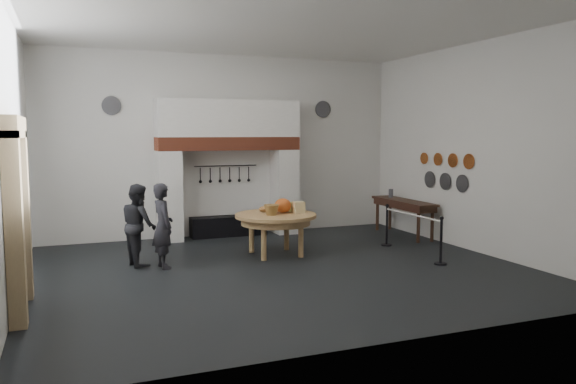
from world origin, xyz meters
name	(u,v)px	position (x,y,z in m)	size (l,w,h in m)	color
floor	(281,269)	(0.00, 0.00, 0.00)	(9.00, 8.00, 0.02)	black
ceiling	(281,26)	(0.00, 0.00, 4.50)	(9.00, 8.00, 0.02)	silver
wall_back	(225,146)	(0.00, 4.00, 2.25)	(9.00, 0.02, 4.50)	silver
wall_front	(400,160)	(0.00, -4.00, 2.25)	(9.00, 0.02, 4.50)	silver
wall_left	(12,153)	(-4.50, 0.00, 2.25)	(0.02, 8.00, 4.50)	silver
wall_right	(477,148)	(4.50, 0.00, 2.25)	(0.02, 8.00, 4.50)	silver
chimney_pier_left	(169,196)	(-1.48, 3.65, 1.07)	(0.55, 0.70, 2.15)	silver
chimney_pier_right	(284,191)	(1.48, 3.65, 1.07)	(0.55, 0.70, 2.15)	silver
hearth_brick_band	(228,144)	(0.00, 3.65, 2.31)	(3.50, 0.72, 0.32)	#9E442B
chimney_hood	(228,119)	(0.00, 3.65, 2.92)	(3.50, 0.70, 0.90)	silver
iron_range	(229,226)	(0.00, 3.72, 0.25)	(1.90, 0.45, 0.50)	black
utensil_rail	(226,166)	(0.00, 3.92, 1.75)	(0.02, 0.02, 1.60)	black
door_recess	(12,226)	(-4.47, -1.00, 1.25)	(0.04, 1.10, 2.50)	black
door_jamb_near	(14,230)	(-4.38, -1.70, 1.30)	(0.22, 0.30, 2.60)	tan
door_jamb_far	(22,216)	(-4.38, -0.30, 1.30)	(0.22, 0.30, 2.60)	tan
door_lintel	(14,127)	(-4.38, -1.00, 2.65)	(0.22, 1.70, 0.30)	tan
wall_plaque	(21,190)	(-4.45, 0.80, 1.60)	(0.05, 0.34, 0.44)	gold
work_table	(276,216)	(0.34, 1.22, 0.84)	(1.71, 1.71, 0.07)	tan
pumpkin	(283,206)	(0.54, 1.32, 1.03)	(0.36, 0.36, 0.31)	#C6471C
cheese_block_big	(299,207)	(0.84, 1.17, 0.99)	(0.22, 0.22, 0.24)	#DBC383
cheese_block_small	(292,207)	(0.82, 1.47, 0.97)	(0.18, 0.18, 0.20)	#DEDB85
wicker_basket	(271,210)	(0.19, 1.07, 0.98)	(0.32, 0.32, 0.22)	olive
bread_loaf	(266,209)	(0.24, 1.57, 0.94)	(0.31, 0.18, 0.13)	#AB7A3C
visitor_near	(163,226)	(-2.05, 0.94, 0.81)	(0.59, 0.39, 1.62)	black
visitor_far	(139,225)	(-2.45, 1.34, 0.80)	(0.78, 0.60, 1.60)	black
side_table	(404,201)	(4.10, 2.16, 0.87)	(0.55, 2.20, 0.06)	#371D14
pewter_jug	(391,193)	(4.10, 2.76, 1.01)	(0.12, 0.12, 0.22)	#505055
copper_pan_a	(469,161)	(4.46, 0.20, 1.95)	(0.34, 0.34, 0.03)	#C6662D
copper_pan_b	(453,160)	(4.46, 0.75, 1.95)	(0.32, 0.32, 0.03)	#C6662D
copper_pan_c	(438,159)	(4.46, 1.30, 1.95)	(0.30, 0.30, 0.03)	#C6662D
copper_pan_d	(424,158)	(4.46, 1.85, 1.95)	(0.28, 0.28, 0.03)	#C6662D
pewter_plate_left	(462,183)	(4.46, 0.40, 1.45)	(0.40, 0.40, 0.03)	#4C4C51
pewter_plate_mid	(445,181)	(4.46, 1.00, 1.45)	(0.40, 0.40, 0.03)	#4C4C51
pewter_plate_right	(430,179)	(4.46, 1.60, 1.45)	(0.40, 0.40, 0.03)	#4C4C51
pewter_plate_back_left	(111,106)	(-2.70, 3.96, 3.20)	(0.44, 0.44, 0.03)	#4C4C51
pewter_plate_back_right	(323,109)	(2.70, 3.96, 3.20)	(0.44, 0.44, 0.03)	#4C4C51
barrier_post_near	(441,242)	(3.04, -0.79, 0.45)	(0.05, 0.05, 0.90)	black
barrier_post_far	(387,226)	(3.04, 1.21, 0.45)	(0.05, 0.05, 0.90)	black
barrier_rope	(412,215)	(3.04, 0.21, 0.85)	(0.04, 0.04, 2.00)	silver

